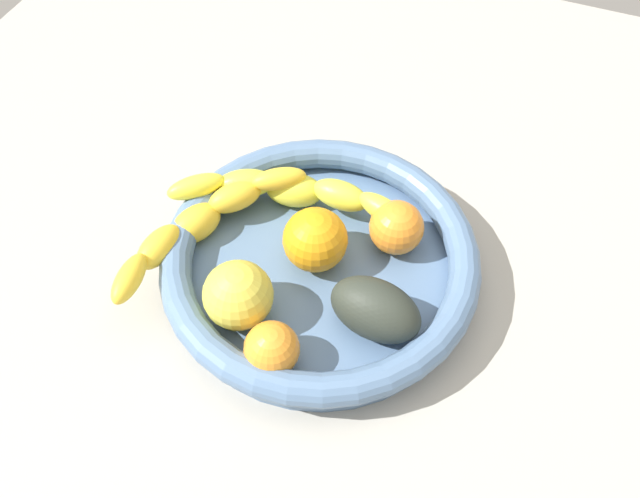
{
  "coord_description": "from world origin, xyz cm",
  "views": [
    {
      "loc": [
        -14.9,
        37.41,
        62.21
      ],
      "look_at": [
        0.0,
        0.0,
        8.05
      ],
      "focal_mm": 38.13,
      "sensor_mm": 36.0,
      "label": 1
    }
  ],
  "objects": [
    {
      "name": "orange_front",
      "position": [
        -0.35,
        11.77,
        7.63
      ],
      "size": [
        5.16,
        5.16,
        5.16
      ],
      "primitive_type": "sphere",
      "color": "orange",
      "rests_on": "fruit_bowl"
    },
    {
      "name": "apple_yellow",
      "position": [
        5.06,
        8.13,
        8.43
      ],
      "size": [
        6.75,
        6.75,
        6.75
      ],
      "primitive_type": "sphere",
      "color": "gold",
      "rests_on": "fruit_bowl"
    },
    {
      "name": "orange_mid_left",
      "position": [
        0.79,
        -0.69,
        8.35
      ],
      "size": [
        6.6,
        6.6,
        6.6
      ],
      "primitive_type": "sphere",
      "color": "orange",
      "rests_on": "fruit_bowl"
    },
    {
      "name": "banana_draped_left",
      "position": [
        12.77,
        1.32,
        7.82
      ],
      "size": [
        12.99,
        22.65,
        4.99
      ],
      "color": "yellow",
      "rests_on": "fruit_bowl"
    },
    {
      "name": "banana_draped_right",
      "position": [
        5.66,
        -6.17,
        7.78
      ],
      "size": [
        25.96,
        10.39,
        4.88
      ],
      "color": "yellow",
      "rests_on": "fruit_bowl"
    },
    {
      "name": "fruit_bowl",
      "position": [
        0.0,
        0.0,
        5.74
      ],
      "size": [
        32.41,
        32.41,
        5.31
      ],
      "color": "slate",
      "rests_on": "kitchen_counter"
    },
    {
      "name": "orange_mid_right",
      "position": [
        -6.2,
        -5.56,
        7.88
      ],
      "size": [
        5.66,
        5.66,
        5.66
      ],
      "primitive_type": "sphere",
      "color": "orange",
      "rests_on": "fruit_bowl"
    },
    {
      "name": "avocado_dark",
      "position": [
        -7.38,
        4.51,
        7.85
      ],
      "size": [
        9.66,
        6.66,
        6.1
      ],
      "primitive_type": "ellipsoid",
      "rotation": [
        0.0,
        0.0,
        3.02
      ],
      "color": "#2D332A",
      "rests_on": "fruit_bowl"
    },
    {
      "name": "kitchen_counter",
      "position": [
        0.0,
        0.0,
        1.5
      ],
      "size": [
        120.0,
        120.0,
        3.0
      ],
      "primitive_type": "cube",
      "color": "#A49F95",
      "rests_on": "ground"
    }
  ]
}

